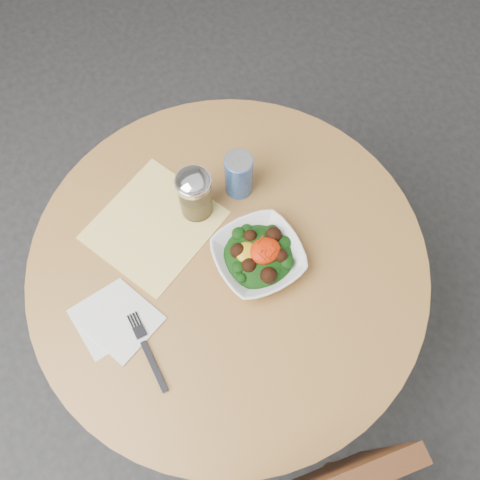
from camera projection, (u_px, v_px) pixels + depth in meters
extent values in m
plane|color=#2A2A2C|center=(232.00, 339.00, 1.88)|extent=(6.00, 6.00, 0.00)
cylinder|color=black|center=(232.00, 338.00, 1.87)|extent=(0.52, 0.52, 0.03)
cylinder|color=black|center=(231.00, 311.00, 1.56)|extent=(0.10, 0.10, 0.71)
cylinder|color=#C78A48|center=(228.00, 265.00, 1.21)|extent=(0.90, 0.90, 0.04)
cylinder|color=#573018|center=(340.00, 468.00, 1.52)|extent=(0.04, 0.04, 0.41)
cube|color=yellow|center=(154.00, 225.00, 1.23)|extent=(0.34, 0.33, 0.00)
cube|color=silver|center=(109.00, 319.00, 1.14)|extent=(0.14, 0.14, 0.00)
cube|color=silver|center=(123.00, 322.00, 1.14)|extent=(0.17, 0.17, 0.00)
imported|color=white|center=(258.00, 257.00, 1.17)|extent=(0.20, 0.20, 0.05)
ellipsoid|color=black|center=(258.00, 257.00, 1.18)|extent=(0.16, 0.16, 0.05)
ellipsoid|color=gold|center=(247.00, 252.00, 1.15)|extent=(0.05, 0.05, 0.02)
ellipsoid|color=red|center=(265.00, 251.00, 1.15)|extent=(0.07, 0.06, 0.03)
cube|color=black|center=(154.00, 366.00, 1.10)|extent=(0.02, 0.12, 0.00)
cube|color=black|center=(137.00, 326.00, 1.13)|extent=(0.03, 0.06, 0.00)
cylinder|color=silver|center=(195.00, 196.00, 1.19)|extent=(0.08, 0.08, 0.11)
cylinder|color=olive|center=(196.00, 202.00, 1.22)|extent=(0.06, 0.06, 0.06)
cylinder|color=silver|center=(193.00, 182.00, 1.14)|extent=(0.08, 0.08, 0.01)
ellipsoid|color=silver|center=(193.00, 181.00, 1.13)|extent=(0.08, 0.08, 0.03)
cylinder|color=#0D3997|center=(239.00, 175.00, 1.22)|extent=(0.06, 0.06, 0.12)
cylinder|color=#BBBBC3|center=(239.00, 160.00, 1.16)|extent=(0.06, 0.06, 0.00)
cube|color=#BBBBC3|center=(237.00, 157.00, 1.16)|extent=(0.01, 0.02, 0.00)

